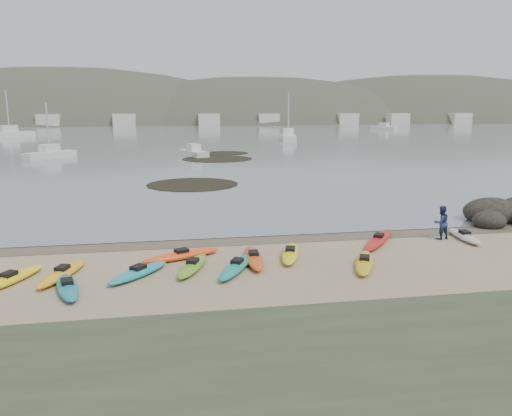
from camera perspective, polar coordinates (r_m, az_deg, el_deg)
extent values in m
plane|color=tan|center=(25.14, 0.00, -3.35)|extent=(600.00, 600.00, 0.00)
plane|color=brown|center=(24.85, 0.12, -3.52)|extent=(60.00, 60.00, 0.00)
plane|color=slate|center=(324.02, -9.42, 10.27)|extent=(1200.00, 1200.00, 0.00)
ellipsoid|color=red|center=(24.74, 13.84, -3.54)|extent=(3.29, 3.99, 0.34)
ellipsoid|color=#E14D13|center=(21.22, -0.28, -5.71)|extent=(0.92, 3.53, 0.34)
ellipsoid|color=teal|center=(19.13, -20.75, -8.45)|extent=(1.50, 3.12, 0.34)
ellipsoid|color=silver|center=(26.70, 22.71, -3.00)|extent=(1.00, 3.04, 0.34)
ellipsoid|color=#FFB115|center=(20.72, -21.22, -6.95)|extent=(1.72, 3.45, 0.34)
ellipsoid|color=gold|center=(21.05, 12.28, -6.12)|extent=(2.03, 3.37, 0.34)
ellipsoid|color=teal|center=(19.93, -13.30, -7.19)|extent=(2.57, 2.84, 0.34)
ellipsoid|color=yellow|center=(20.79, -26.38, -7.33)|extent=(2.21, 3.42, 0.34)
ellipsoid|color=#62AD22|center=(20.33, -7.23, -6.59)|extent=(1.76, 3.18, 0.34)
ellipsoid|color=#179081|center=(20.19, -2.17, -6.63)|extent=(2.29, 3.65, 0.34)
ellipsoid|color=#FF5116|center=(21.79, -8.50, -5.37)|extent=(3.62, 2.06, 0.34)
ellipsoid|color=yellow|center=(21.88, 3.93, -5.20)|extent=(1.65, 3.33, 0.34)
imported|color=navy|center=(26.22, 20.40, -1.57)|extent=(0.91, 0.77, 1.68)
ellipsoid|color=black|center=(31.67, 25.25, -0.90)|extent=(3.26, 2.53, 1.63)
ellipsoid|color=black|center=(30.08, 25.09, -1.65)|extent=(1.81, 1.63, 1.09)
cylinder|color=black|center=(42.10, -7.26, 2.67)|extent=(7.68, 7.68, 0.04)
cylinder|color=black|center=(62.49, -4.47, 5.61)|extent=(8.75, 8.75, 0.04)
cylinder|color=black|center=(69.98, -3.53, 6.26)|extent=(6.40, 6.40, 0.04)
cube|color=silver|center=(68.32, -22.49, 5.65)|extent=(5.88, 6.31, 0.94)
cube|color=silver|center=(66.27, -7.14, 6.24)|extent=(3.73, 6.38, 0.86)
cube|color=silver|center=(95.95, 3.69, 8.05)|extent=(3.94, 9.24, 1.25)
cube|color=silver|center=(117.97, -26.33, 7.56)|extent=(9.73, 7.25, 1.36)
cube|color=silver|center=(144.95, 14.41, 8.86)|extent=(5.83, 7.58, 1.06)
ellipsoid|color=#384235|center=(224.03, -20.51, 4.56)|extent=(220.00, 120.00, 80.00)
ellipsoid|color=#384235|center=(218.58, 0.37, 5.84)|extent=(200.00, 110.00, 68.00)
ellipsoid|color=#384235|center=(257.16, 19.02, 5.68)|extent=(230.00, 130.00, 76.00)
cube|color=beige|center=(173.15, -22.92, 9.19)|extent=(7.00, 5.00, 4.00)
cube|color=beige|center=(169.54, -14.89, 9.67)|extent=(7.00, 5.00, 4.00)
cube|color=beige|center=(169.29, -6.65, 9.97)|extent=(7.00, 5.00, 4.00)
cube|color=beige|center=(172.41, 1.46, 10.07)|extent=(7.00, 5.00, 4.00)
cube|color=beige|center=(178.73, 9.14, 9.98)|extent=(7.00, 5.00, 4.00)
cube|color=beige|center=(187.93, 16.17, 9.75)|extent=(7.00, 5.00, 4.00)
cube|color=beige|center=(199.60, 22.46, 9.42)|extent=(7.00, 5.00, 4.00)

